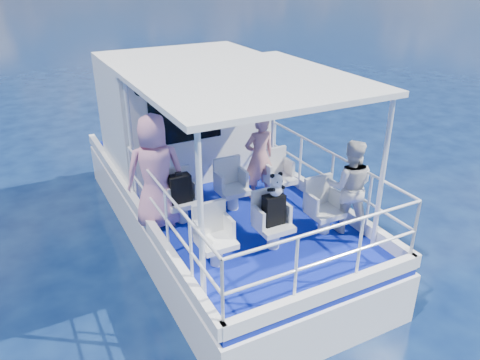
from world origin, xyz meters
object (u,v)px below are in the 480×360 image
object	(u,v)px
passenger_port_fwd	(155,172)
backpack_center	(274,210)
passenger_stbd_aft	(349,186)
panda	(276,184)

from	to	relation	value
passenger_port_fwd	backpack_center	xyz separation A→B (m)	(1.25, -1.37, -0.29)
passenger_stbd_aft	backpack_center	world-z (taller)	passenger_stbd_aft
backpack_center	panda	size ratio (longest dim) A/B	1.35
panda	backpack_center	bearing A→B (deg)	144.08
backpack_center	passenger_stbd_aft	bearing A→B (deg)	-4.53
passenger_stbd_aft	panda	world-z (taller)	passenger_stbd_aft
passenger_port_fwd	panda	world-z (taller)	passenger_port_fwd
panda	passenger_stbd_aft	bearing A→B (deg)	-4.02
passenger_port_fwd	panda	bearing A→B (deg)	147.19
passenger_stbd_aft	panda	bearing A→B (deg)	31.86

